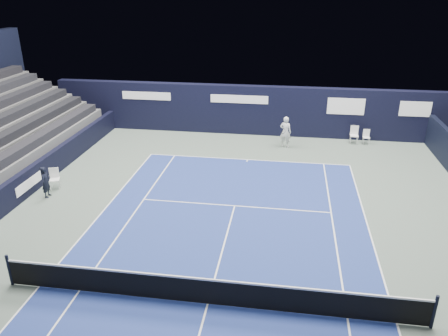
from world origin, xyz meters
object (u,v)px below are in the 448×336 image
(folding_chair_back_a, at_px, (354,133))
(folding_chair_back_b, at_px, (366,136))
(tennis_player, at_px, (285,132))
(line_judge_chair, at_px, (54,177))
(tennis_net, at_px, (207,291))

(folding_chair_back_a, relative_size, folding_chair_back_b, 1.21)
(tennis_player, bearing_deg, folding_chair_back_a, 17.45)
(folding_chair_back_a, distance_m, line_judge_chair, 17.05)
(folding_chair_back_b, bearing_deg, tennis_net, -114.46)
(tennis_player, bearing_deg, line_judge_chair, -145.38)
(folding_chair_back_a, distance_m, tennis_player, 4.32)
(line_judge_chair, xyz_separation_m, tennis_player, (10.61, 7.33, 0.37))
(folding_chair_back_a, relative_size, tennis_net, 0.08)
(tennis_player, bearing_deg, tennis_net, -97.89)
(line_judge_chair, bearing_deg, tennis_player, 12.00)
(tennis_net, relative_size, tennis_player, 6.95)
(folding_chair_back_b, relative_size, tennis_net, 0.07)
(tennis_net, bearing_deg, folding_chair_back_b, 66.42)
(folding_chair_back_b, bearing_deg, folding_chair_back_a, 179.95)
(folding_chair_back_a, xyz_separation_m, tennis_player, (-4.11, -1.29, 0.32))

